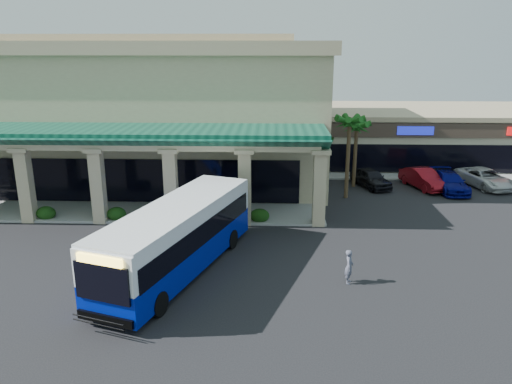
{
  "coord_description": "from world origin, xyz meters",
  "views": [
    {
      "loc": [
        3.21,
        -23.78,
        10.64
      ],
      "look_at": [
        2.2,
        4.76,
        2.2
      ],
      "focal_mm": 35.0,
      "sensor_mm": 36.0,
      "label": 1
    }
  ],
  "objects_px": {
    "car_white": "(423,179)",
    "car_red": "(449,182)",
    "car_silver": "(371,178)",
    "car_gray": "(484,178)",
    "pedestrian": "(349,267)",
    "transit_bus": "(178,239)"
  },
  "relations": [
    {
      "from": "pedestrian",
      "to": "car_white",
      "type": "xyz_separation_m",
      "value": [
        8.03,
        16.3,
        -0.06
      ]
    },
    {
      "from": "car_gray",
      "to": "car_silver",
      "type": "bearing_deg",
      "value": 165.77
    },
    {
      "from": "pedestrian",
      "to": "car_gray",
      "type": "xyz_separation_m",
      "value": [
        12.89,
        16.84,
        -0.1
      ]
    },
    {
      "from": "car_white",
      "to": "car_gray",
      "type": "bearing_deg",
      "value": -11.95
    },
    {
      "from": "car_red",
      "to": "car_gray",
      "type": "distance_m",
      "value": 3.38
    },
    {
      "from": "pedestrian",
      "to": "car_red",
      "type": "xyz_separation_m",
      "value": [
        9.76,
        15.56,
        -0.11
      ]
    },
    {
      "from": "transit_bus",
      "to": "car_white",
      "type": "bearing_deg",
      "value": 62.06
    },
    {
      "from": "transit_bus",
      "to": "pedestrian",
      "type": "height_order",
      "value": "transit_bus"
    },
    {
      "from": "car_white",
      "to": "car_red",
      "type": "xyz_separation_m",
      "value": [
        1.73,
        -0.74,
        -0.05
      ]
    },
    {
      "from": "car_silver",
      "to": "car_white",
      "type": "relative_size",
      "value": 0.93
    },
    {
      "from": "pedestrian",
      "to": "car_white",
      "type": "distance_m",
      "value": 18.17
    },
    {
      "from": "car_white",
      "to": "car_red",
      "type": "relative_size",
      "value": 0.94
    },
    {
      "from": "car_white",
      "to": "car_gray",
      "type": "distance_m",
      "value": 4.89
    },
    {
      "from": "transit_bus",
      "to": "car_gray",
      "type": "bearing_deg",
      "value": 55.59
    },
    {
      "from": "car_silver",
      "to": "car_gray",
      "type": "height_order",
      "value": "car_silver"
    },
    {
      "from": "pedestrian",
      "to": "car_white",
      "type": "relative_size",
      "value": 0.36
    },
    {
      "from": "car_red",
      "to": "car_silver",
      "type": "bearing_deg",
      "value": 169.31
    },
    {
      "from": "car_silver",
      "to": "car_red",
      "type": "bearing_deg",
      "value": -30.14
    },
    {
      "from": "pedestrian",
      "to": "car_red",
      "type": "bearing_deg",
      "value": -21.29
    },
    {
      "from": "pedestrian",
      "to": "car_white",
      "type": "height_order",
      "value": "pedestrian"
    },
    {
      "from": "car_gray",
      "to": "car_red",
      "type": "bearing_deg",
      "value": -174.11
    },
    {
      "from": "transit_bus",
      "to": "car_silver",
      "type": "height_order",
      "value": "transit_bus"
    }
  ]
}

